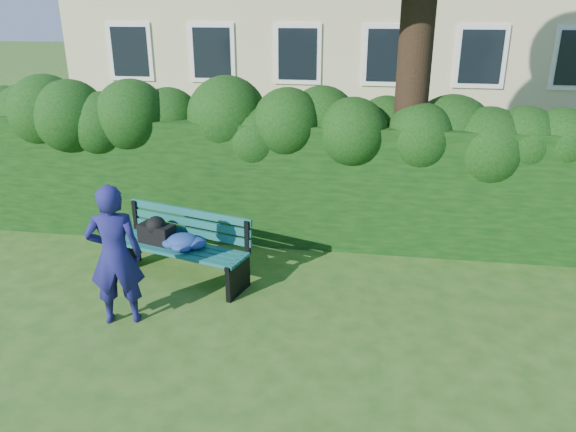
# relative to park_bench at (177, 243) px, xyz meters

# --- Properties ---
(ground) EXTENTS (80.00, 80.00, 0.00)m
(ground) POSITION_rel_park_bench_xyz_m (1.43, -0.59, -0.50)
(ground) COLOR #2B5719
(ground) RESTS_ON ground
(hedge) EXTENTS (10.00, 1.00, 1.80)m
(hedge) POSITION_rel_park_bench_xyz_m (1.43, 1.61, 0.40)
(hedge) COLOR black
(hedge) RESTS_ON ground
(park_bench) EXTENTS (1.91, 1.05, 0.89)m
(park_bench) POSITION_rel_park_bench_xyz_m (0.00, 0.00, 0.00)
(park_bench) COLOR #10544D
(park_bench) RESTS_ON ground
(man_reading) EXTENTS (0.68, 0.54, 1.62)m
(man_reading) POSITION_rel_park_bench_xyz_m (-0.30, -1.09, 0.31)
(man_reading) COLOR navy
(man_reading) RESTS_ON ground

